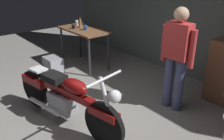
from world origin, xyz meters
TOP-DOWN VIEW (x-y plane):
  - ground_plane at (0.00, 0.00)m, footprint 12.00×12.00m
  - back_wall at (0.00, 2.80)m, footprint 8.00×0.12m
  - workbench at (-1.82, 1.34)m, footprint 1.30×0.64m
  - motorcycle at (-0.04, -0.17)m, footprint 2.17×0.74m
  - person_standing at (0.68, 1.43)m, footprint 0.57×0.25m
  - storage_bin at (-1.97, 0.59)m, footprint 0.44×0.32m
  - mug_black_matte at (-2.00, 1.19)m, footprint 0.11×0.07m
  - mug_white_ceramic at (-2.28, 1.45)m, footprint 0.11×0.07m
  - mug_blue_enamel at (-1.72, 1.33)m, footprint 0.11×0.08m
  - bottle at (-2.00, 1.37)m, footprint 0.06×0.06m

SIDE VIEW (x-z plane):
  - ground_plane at x=0.00m, z-range 0.00..0.00m
  - storage_bin at x=-1.97m, z-range 0.00..0.34m
  - motorcycle at x=-0.04m, z-range -0.05..0.95m
  - workbench at x=-1.82m, z-range 0.34..1.24m
  - person_standing at x=0.68m, z-range 0.09..1.76m
  - mug_black_matte at x=-2.00m, z-range 0.90..0.99m
  - mug_blue_enamel at x=-1.72m, z-range 0.90..1.01m
  - mug_white_ceramic at x=-2.28m, z-range 0.90..1.01m
  - bottle at x=-2.00m, z-range 0.88..1.12m
  - back_wall at x=0.00m, z-range 0.00..3.10m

